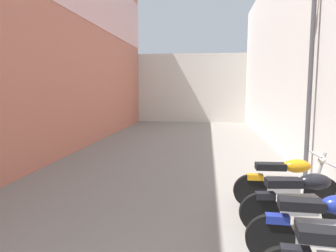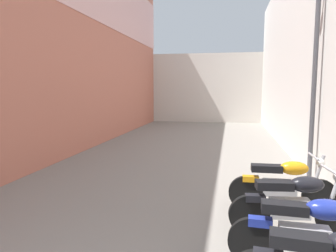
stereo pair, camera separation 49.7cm
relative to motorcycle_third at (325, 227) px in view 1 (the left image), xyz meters
name	(u,v)px [view 1 (the left image)]	position (x,y,z in m)	size (l,w,h in m)	color
ground_plane	(168,169)	(-2.46, 4.38, -0.50)	(35.77, 35.77, 0.00)	gray
building_left	(67,26)	(-6.04, 6.35, 3.67)	(0.45, 19.77, 8.25)	#B76651
building_right	(293,50)	(1.14, 6.38, 2.80)	(0.45, 19.77, 6.60)	silver
building_far_end	(192,88)	(-2.46, 17.27, 1.66)	(9.79, 2.00, 4.32)	beige
motorcycle_third	(325,227)	(0.00, 0.00, 0.00)	(1.85, 0.58, 1.04)	black
motorcycle_fourth	(302,200)	(0.00, 0.94, 0.00)	(1.85, 0.58, 1.04)	black
motorcycle_fifth	(286,181)	(0.00, 1.90, 0.00)	(1.85, 0.58, 1.04)	black
street_lamp	(307,54)	(0.70, 3.45, 2.38)	(0.79, 0.18, 4.97)	#47474C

